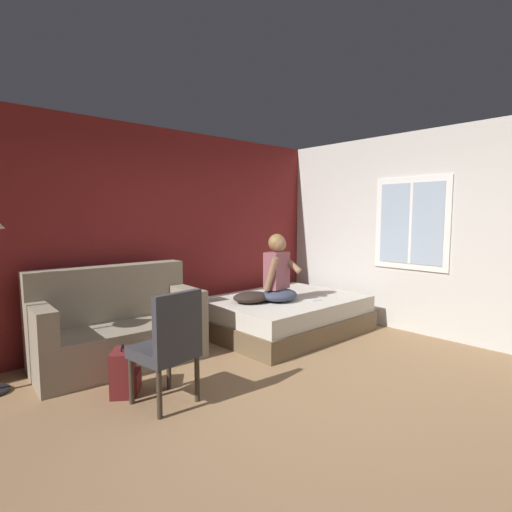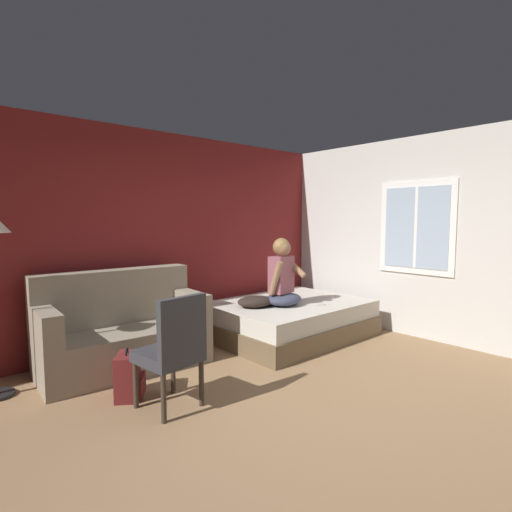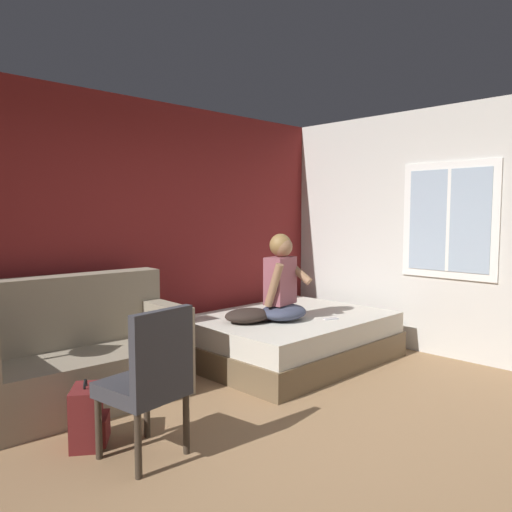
% 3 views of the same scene
% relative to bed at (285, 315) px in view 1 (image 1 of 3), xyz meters
% --- Properties ---
extents(ground_plane, '(40.00, 40.00, 0.00)m').
position_rel_bed_xyz_m(ground_plane, '(-1.48, -1.53, -0.24)').
color(ground_plane, '#93704C').
extents(wall_back_accent, '(10.49, 0.16, 2.70)m').
position_rel_bed_xyz_m(wall_back_accent, '(-1.48, 1.01, 1.11)').
color(wall_back_accent, maroon).
rests_on(wall_back_accent, ground).
extents(wall_side_with_window, '(0.19, 6.32, 2.70)m').
position_rel_bed_xyz_m(wall_side_with_window, '(1.35, -1.52, 1.12)').
color(wall_side_with_window, silver).
rests_on(wall_side_with_window, ground).
extents(bed, '(2.07, 1.58, 0.48)m').
position_rel_bed_xyz_m(bed, '(0.00, 0.00, 0.00)').
color(bed, brown).
rests_on(bed, ground).
extents(couch, '(1.75, 0.92, 1.04)m').
position_rel_bed_xyz_m(couch, '(-2.18, 0.41, 0.16)').
color(couch, gray).
rests_on(couch, ground).
extents(side_chair, '(0.52, 0.52, 0.98)m').
position_rel_bed_xyz_m(side_chair, '(-2.26, -0.82, 0.30)').
color(side_chair, '#382D23').
rests_on(side_chair, ground).
extents(person_seated, '(0.59, 0.53, 0.88)m').
position_rel_bed_xyz_m(person_seated, '(-0.23, -0.09, 0.60)').
color(person_seated, '#383D51').
rests_on(person_seated, bed).
extents(backpack, '(0.34, 0.35, 0.46)m').
position_rel_bed_xyz_m(backpack, '(-2.45, -0.36, -0.04)').
color(backpack, maroon).
rests_on(backpack, ground).
extents(throw_pillow, '(0.55, 0.47, 0.14)m').
position_rel_bed_xyz_m(throw_pillow, '(-0.57, 0.06, 0.31)').
color(throw_pillow, '#2D231E').
rests_on(throw_pillow, bed).
extents(cell_phone, '(0.16, 0.13, 0.01)m').
position_rel_bed_xyz_m(cell_phone, '(0.14, -0.43, 0.25)').
color(cell_phone, '#B7B7BC').
rests_on(cell_phone, bed).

